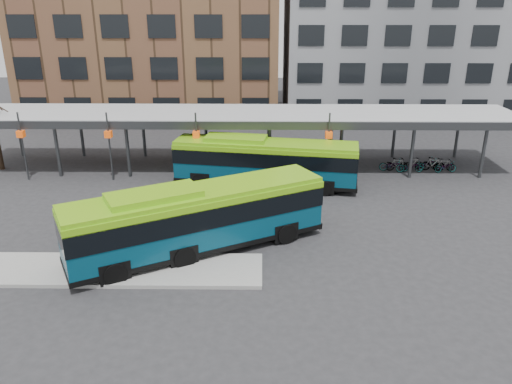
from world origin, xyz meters
name	(u,v)px	position (x,y,z in m)	size (l,w,h in m)	color
ground	(233,243)	(0.00, 0.00, 0.00)	(120.00, 120.00, 0.00)	#28282B
boarding_island	(112,270)	(-5.50, -3.00, 0.09)	(14.00, 3.00, 0.18)	gray
canopy	(241,116)	(-0.06, 12.87, 3.91)	(40.00, 6.53, 4.80)	#999B9E
building_brick	(153,9)	(-10.00, 32.00, 11.00)	(26.00, 14.00, 22.00)	brown
building_grey	(401,19)	(16.00, 32.00, 10.00)	(24.00, 14.00, 20.00)	slate
bus_front	(197,217)	(-1.69, -0.90, 1.85)	(12.65, 8.57, 3.56)	#073B51
bus_rear	(265,161)	(1.66, 8.74, 1.75)	(12.44, 4.57, 3.36)	#073B51
pedestrian	(108,247)	(-5.66, -2.67, 1.10)	(0.44, 0.68, 1.82)	black
bike_rack	(419,165)	(13.11, 11.95, 0.47)	(5.73, 1.58, 1.02)	slate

